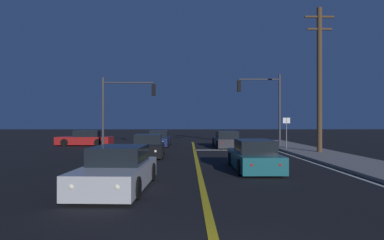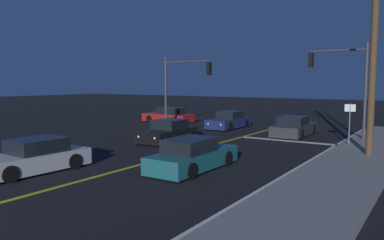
% 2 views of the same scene
% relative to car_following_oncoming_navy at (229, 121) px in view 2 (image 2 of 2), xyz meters
% --- Properties ---
extents(sidewalk_right, '(3.20, 38.82, 0.15)m').
position_rel_car_following_oncoming_navy_xyz_m(sidewalk_right, '(10.77, -12.99, -0.51)').
color(sidewalk_right, gray).
rests_on(sidewalk_right, ground).
extents(lane_line_center, '(0.20, 36.66, 0.01)m').
position_rel_car_following_oncoming_navy_xyz_m(lane_line_center, '(2.96, -12.99, -0.58)').
color(lane_line_center, gold).
rests_on(lane_line_center, ground).
extents(lane_line_edge_right, '(0.16, 36.66, 0.01)m').
position_rel_car_following_oncoming_navy_xyz_m(lane_line_edge_right, '(8.92, -12.99, -0.58)').
color(lane_line_edge_right, silver).
rests_on(lane_line_edge_right, ground).
extents(stop_bar, '(6.21, 0.50, 0.01)m').
position_rel_car_following_oncoming_navy_xyz_m(stop_bar, '(6.06, -3.71, -0.58)').
color(stop_bar, silver).
rests_on(stop_bar, ground).
extents(car_following_oncoming_navy, '(1.88, 4.46, 1.34)m').
position_rel_car_following_oncoming_navy_xyz_m(car_following_oncoming_navy, '(0.00, 0.00, 0.00)').
color(car_following_oncoming_navy, navy).
rests_on(car_following_oncoming_navy, ground).
extents(car_mid_block_charcoal, '(2.06, 4.69, 1.34)m').
position_rel_car_following_oncoming_navy_xyz_m(car_mid_block_charcoal, '(5.63, -1.36, 0.00)').
color(car_mid_block_charcoal, '#2D2D33').
rests_on(car_mid_block_charcoal, ground).
extents(car_far_approaching_teal, '(1.83, 4.67, 1.34)m').
position_rel_car_following_oncoming_navy_xyz_m(car_far_approaching_teal, '(5.39, -13.41, 0.00)').
color(car_far_approaching_teal, '#195960').
rests_on(car_far_approaching_teal, ground).
extents(car_side_waiting_red, '(4.75, 2.03, 1.34)m').
position_rel_car_following_oncoming_navy_xyz_m(car_side_waiting_red, '(-6.55, 0.86, 0.00)').
color(car_side_waiting_red, maroon).
rests_on(car_side_waiting_red, ground).
extents(car_parked_curb_silver, '(2.10, 4.59, 1.34)m').
position_rel_car_following_oncoming_navy_xyz_m(car_parked_curb_silver, '(0.25, -17.28, 0.00)').
color(car_parked_curb_silver, '#B2B5BA').
rests_on(car_parked_curb_silver, ground).
extents(car_distant_tail_black, '(2.06, 4.26, 1.34)m').
position_rel_car_following_oncoming_navy_xyz_m(car_distant_tail_black, '(0.06, -8.01, -0.00)').
color(car_distant_tail_black, black).
rests_on(car_distant_tail_black, ground).
extents(traffic_signal_near_right, '(3.56, 0.28, 5.96)m').
position_rel_car_following_oncoming_navy_xyz_m(traffic_signal_near_right, '(8.75, -1.41, 3.37)').
color(traffic_signal_near_right, '#38383D').
rests_on(traffic_signal_near_right, ground).
extents(traffic_signal_far_left, '(4.12, 0.28, 5.51)m').
position_rel_car_following_oncoming_navy_xyz_m(traffic_signal_far_left, '(-2.55, -2.81, 3.11)').
color(traffic_signal_far_left, '#38383D').
rests_on(traffic_signal_far_left, ground).
extents(utility_pole_right, '(1.92, 0.32, 9.57)m').
position_rel_car_following_oncoming_navy_xyz_m(utility_pole_right, '(11.07, -6.71, 4.38)').
color(utility_pole_right, '#4C3823').
rests_on(utility_pole_right, ground).
extents(street_sign_corner, '(0.56, 0.13, 2.45)m').
position_rel_car_following_oncoming_navy_xyz_m(street_sign_corner, '(9.67, -4.21, 1.06)').
color(street_sign_corner, slate).
rests_on(street_sign_corner, ground).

